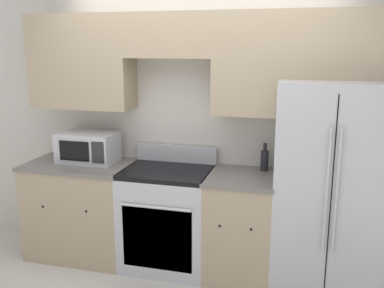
{
  "coord_description": "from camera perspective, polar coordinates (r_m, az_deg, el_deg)",
  "views": [
    {
      "loc": [
        0.94,
        -3.18,
        2.01
      ],
      "look_at": [
        -0.0,
        0.31,
        1.18
      ],
      "focal_mm": 40.0,
      "sensor_mm": 36.0,
      "label": 1
    }
  ],
  "objects": [
    {
      "name": "lower_cabinets_right",
      "position": [
        3.85,
        6.52,
        -10.78
      ],
      "size": [
        0.59,
        0.64,
        0.93
      ],
      "color": "tan",
      "rests_on": "ground_plane"
    },
    {
      "name": "wall_back",
      "position": [
        3.91,
        1.25,
        5.86
      ],
      "size": [
        8.0,
        0.39,
        2.6
      ],
      "color": "beige",
      "rests_on": "ground_plane"
    },
    {
      "name": "oven_range",
      "position": [
        4.0,
        -3.24,
        -9.77
      ],
      "size": [
        0.78,
        0.65,
        1.09
      ],
      "color": "#B7B7BC",
      "rests_on": "ground_plane"
    },
    {
      "name": "refrigerator",
      "position": [
        3.74,
        17.77,
        -5.39
      ],
      "size": [
        0.86,
        0.77,
        1.75
      ],
      "color": "#B7B7BC",
      "rests_on": "ground_plane"
    },
    {
      "name": "lower_cabinets_left",
      "position": [
        4.34,
        -14.42,
        -8.37
      ],
      "size": [
        0.99,
        0.64,
        0.93
      ],
      "color": "tan",
      "rests_on": "ground_plane"
    },
    {
      "name": "bottle",
      "position": [
        3.84,
        9.65,
        -2.08
      ],
      "size": [
        0.07,
        0.07,
        0.25
      ],
      "color": "black",
      "rests_on": "lower_cabinets_right"
    },
    {
      "name": "ground_plane",
      "position": [
        3.88,
        -1.25,
        -18.26
      ],
      "size": [
        12.0,
        12.0,
        0.0
      ],
      "primitive_type": "plane",
      "color": "beige"
    },
    {
      "name": "microwave",
      "position": [
        4.19,
        -13.69,
        -0.41
      ],
      "size": [
        0.54,
        0.35,
        0.28
      ],
      "color": "#B7B7BC",
      "rests_on": "lower_cabinets_left"
    }
  ]
}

